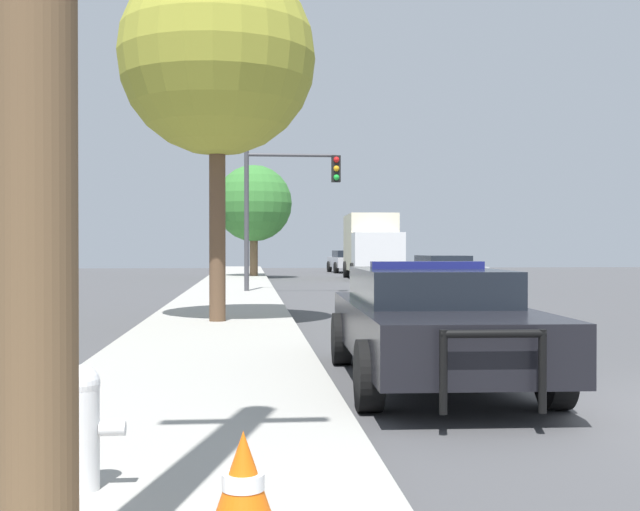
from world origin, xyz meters
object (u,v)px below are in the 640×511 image
car_background_distant (346,261)px  tree_sidewalk_far (254,204)px  police_car (430,320)px  traffic_cone (243,487)px  car_background_oncoming (444,271)px  traffic_light (286,192)px  fire_hydrant (81,423)px  box_truck (371,245)px  tree_sidewalk_near (217,58)px

car_background_distant → tree_sidewalk_far: (-5.87, -9.08, 3.09)m
police_car → car_background_distant: 41.29m
police_car → traffic_cone: (-2.16, -5.30, -0.32)m
car_background_oncoming → traffic_light: bearing=15.4°
fire_hydrant → police_car: bearing=54.1°
fire_hydrant → traffic_light: bearing=84.2°
box_truck → traffic_cone: (-6.23, -36.26, -1.32)m
traffic_light → car_background_oncoming: bearing=17.7°
car_background_distant → box_truck: (0.07, -10.14, 0.98)m
car_background_distant → tree_sidewalk_near: 35.32m
car_background_distant → tree_sidewalk_near: (-6.75, -34.37, 4.58)m
car_background_distant → traffic_cone: (-6.16, -46.40, -0.34)m
tree_sidewalk_far → tree_sidewalk_near: tree_sidewalk_near is taller
fire_hydrant → car_background_oncoming: size_ratio=0.16×
car_background_distant → traffic_cone: car_background_distant is taller
fire_hydrant → box_truck: size_ratio=0.10×
tree_sidewalk_far → tree_sidewalk_near: size_ratio=0.79×
traffic_light → traffic_cone: size_ratio=8.47×
fire_hydrant → tree_sidewalk_near: bearing=88.0°
traffic_cone → fire_hydrant: bearing=135.4°
fire_hydrant → car_background_oncoming: 25.35m
car_background_oncoming → car_background_distant: bearing=-89.5°
car_background_oncoming → traffic_cone: car_background_oncoming is taller
tree_sidewalk_far → car_background_distant: bearing=57.1°
police_car → tree_sidewalk_far: tree_sidewalk_far is taller
police_car → traffic_cone: size_ratio=9.40×
tree_sidewalk_far → tree_sidewalk_near: 25.34m
police_car → fire_hydrant: bearing=55.9°
tree_sidewalk_far → traffic_light: bearing=-86.0°
tree_sidewalk_far → traffic_cone: tree_sidewalk_far is taller
police_car → tree_sidewalk_near: (-2.74, 6.73, 4.60)m
traffic_light → car_background_oncoming: 6.79m
car_background_distant → tree_sidewalk_far: tree_sidewalk_far is taller
police_car → traffic_light: size_ratio=1.11×
police_car → traffic_light: 18.01m
police_car → car_background_oncoming: bearing=-102.6°
box_truck → tree_sidewalk_near: tree_sidewalk_near is taller
traffic_cone → police_car: bearing=67.9°
fire_hydrant → tree_sidewalk_far: bearing=88.0°
car_background_oncoming → box_truck: box_truck is taller
traffic_light → traffic_cone: traffic_light is taller
box_truck → tree_sidewalk_far: 6.40m
tree_sidewalk_far → traffic_cone: size_ratio=10.20×
fire_hydrant → car_background_distant: bearing=81.1°
car_background_oncoming → tree_sidewalk_near: (-7.78, -12.93, 4.63)m
tree_sidewalk_near → car_background_distant: bearing=78.9°
fire_hydrant → traffic_light: size_ratio=0.16×
traffic_light → tree_sidewalk_far: bearing=94.0°
traffic_light → fire_hydrant: bearing=-95.8°
traffic_cone → box_truck: bearing=80.2°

